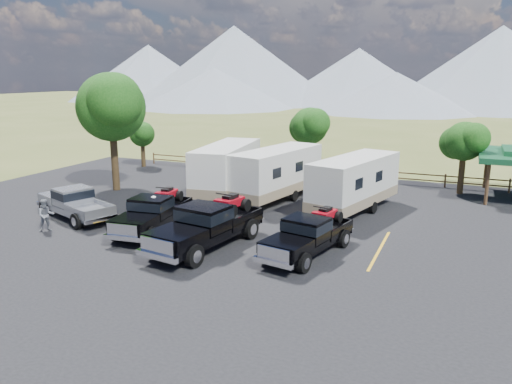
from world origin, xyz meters
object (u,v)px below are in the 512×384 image
at_px(tree_big_nw, 111,107).
at_px(trailer_right, 354,183).
at_px(rig_right, 309,234).
at_px(trailer_center, 277,174).
at_px(person_b, 46,215).
at_px(rig_left, 154,212).
at_px(pickup_silver, 75,203).
at_px(rig_center, 208,224).
at_px(person_a, 154,213).
at_px(trailer_left, 227,169).

distance_m(tree_big_nw, trailer_right, 16.53).
distance_m(rig_right, trailer_center, 9.79).
height_order(trailer_center, person_b, trailer_center).
relative_size(trailer_right, person_b, 5.43).
distance_m(rig_left, pickup_silver, 5.08).
height_order(rig_center, person_a, rig_center).
distance_m(tree_big_nw, trailer_center, 11.81).
distance_m(rig_left, rig_center, 3.86).
bearing_deg(trailer_center, trailer_left, -167.71).
bearing_deg(trailer_center, rig_right, -49.37).
height_order(rig_left, person_a, rig_left).
distance_m(trailer_right, person_b, 16.49).
bearing_deg(person_b, pickup_silver, 44.18).
bearing_deg(pickup_silver, person_b, 26.54).
xyz_separation_m(trailer_left, person_b, (-4.84, -10.50, -0.88)).
xyz_separation_m(rig_center, pickup_silver, (-8.78, 1.14, -0.18)).
bearing_deg(trailer_center, person_a, -100.13).
bearing_deg(person_b, trailer_center, -0.14).
relative_size(trailer_center, person_a, 5.03).
distance_m(trailer_left, trailer_right, 8.47).
height_order(tree_big_nw, person_b, tree_big_nw).
bearing_deg(trailer_right, rig_left, -124.14).
height_order(trailer_left, trailer_right, trailer_left).
bearing_deg(pickup_silver, rig_center, 102.93).
height_order(tree_big_nw, person_a, tree_big_nw).
bearing_deg(person_a, pickup_silver, -21.82).
height_order(rig_right, pickup_silver, rig_right).
xyz_separation_m(tree_big_nw, rig_left, (7.59, -6.58, -4.61)).
xyz_separation_m(rig_right, person_a, (-8.07, 0.16, 0.00)).
bearing_deg(person_b, tree_big_nw, 55.26).
relative_size(rig_center, person_b, 4.19).
bearing_deg(pickup_silver, trailer_left, 168.54).
height_order(trailer_left, person_b, trailer_left).
bearing_deg(trailer_left, trailer_center, -6.78).
xyz_separation_m(rig_right, trailer_left, (-8.17, 8.48, 0.79)).
distance_m(trailer_left, person_a, 8.37).
xyz_separation_m(rig_center, trailer_right, (4.75, 8.61, 0.56)).
distance_m(tree_big_nw, rig_right, 17.80).
bearing_deg(rig_center, rig_left, 171.87).
bearing_deg(trailer_right, person_b, -129.44).
bearing_deg(rig_center, trailer_center, 100.32).
xyz_separation_m(trailer_right, person_a, (-8.34, -7.57, -0.72)).
bearing_deg(rig_right, person_b, -159.51).
height_order(tree_big_nw, trailer_center, tree_big_nw).
height_order(rig_center, trailer_left, trailer_left).
xyz_separation_m(rig_center, rig_right, (4.48, 0.88, -0.16)).
height_order(tree_big_nw, rig_right, tree_big_nw).
bearing_deg(trailer_right, pickup_silver, -136.81).
height_order(tree_big_nw, trailer_right, tree_big_nw).
relative_size(tree_big_nw, person_b, 4.76).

